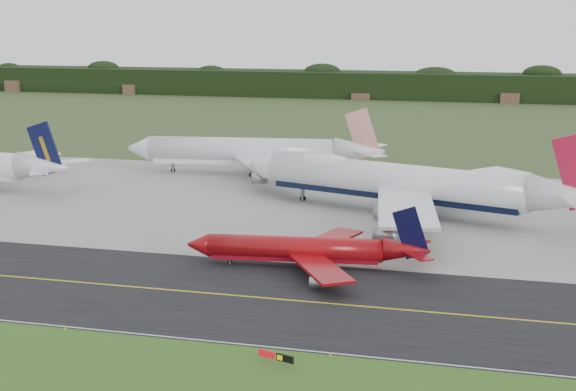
# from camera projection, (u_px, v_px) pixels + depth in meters

# --- Properties ---
(ground) EXTENTS (600.00, 600.00, 0.00)m
(ground) POSITION_uv_depth(u_px,v_px,m) (310.00, 292.00, 108.56)
(ground) COLOR #37431F
(ground) RESTS_ON ground
(taxiway) EXTENTS (400.00, 32.00, 0.02)m
(taxiway) POSITION_uv_depth(u_px,v_px,m) (303.00, 301.00, 104.77)
(taxiway) COLOR black
(taxiway) RESTS_ON ground
(apron) EXTENTS (400.00, 78.00, 0.01)m
(apron) POSITION_uv_depth(u_px,v_px,m) (366.00, 208.00, 156.89)
(apron) COLOR gray
(apron) RESTS_ON ground
(taxiway_centreline) EXTENTS (400.00, 0.40, 0.00)m
(taxiway_centreline) POSITION_uv_depth(u_px,v_px,m) (303.00, 301.00, 104.76)
(taxiway_centreline) COLOR gold
(taxiway_centreline) RESTS_ON taxiway
(taxiway_edge_line) EXTENTS (400.00, 0.25, 0.00)m
(taxiway_edge_line) POSITION_uv_depth(u_px,v_px,m) (273.00, 347.00, 90.07)
(taxiway_edge_line) COLOR silver
(taxiway_edge_line) RESTS_ON taxiway
(horizon_treeline) EXTENTS (700.00, 25.00, 12.00)m
(horizon_treeline) POSITION_uv_depth(u_px,v_px,m) (438.00, 87.00, 366.84)
(horizon_treeline) COLOR black
(horizon_treeline) RESTS_ON ground
(jet_ba_747) EXTENTS (70.47, 56.99, 18.10)m
(jet_ba_747) POSITION_uv_depth(u_px,v_px,m) (405.00, 183.00, 149.82)
(jet_ba_747) COLOR white
(jet_ba_747) RESTS_ON ground
(jet_red_737) EXTENTS (36.28, 29.39, 9.79)m
(jet_red_737) POSITION_uv_depth(u_px,v_px,m) (308.00, 250.00, 118.66)
(jet_red_737) COLOR maroon
(jet_red_737) RESTS_ON ground
(jet_star_tail) EXTENTS (61.55, 51.16, 16.23)m
(jet_star_tail) POSITION_uv_depth(u_px,v_px,m) (255.00, 152.00, 189.17)
(jet_star_tail) COLOR silver
(jet_star_tail) RESTS_ON ground
(taxiway_sign) EXTENTS (4.21, 1.39, 1.45)m
(taxiway_sign) POSITION_uv_depth(u_px,v_px,m) (276.00, 356.00, 85.21)
(taxiway_sign) COLOR slate
(taxiway_sign) RESTS_ON ground
(edge_marker_left) EXTENTS (0.16, 0.16, 0.50)m
(edge_marker_left) POSITION_uv_depth(u_px,v_px,m) (65.00, 328.00, 95.01)
(edge_marker_left) COLOR yellow
(edge_marker_left) RESTS_ON ground
(edge_marker_center) EXTENTS (0.16, 0.16, 0.50)m
(edge_marker_center) POSITION_uv_depth(u_px,v_px,m) (331.00, 355.00, 87.47)
(edge_marker_center) COLOR yellow
(edge_marker_center) RESTS_ON ground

